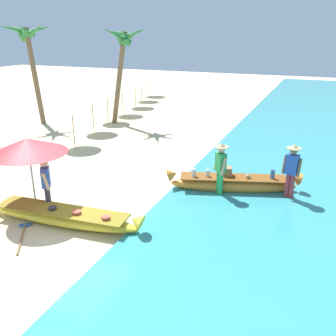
{
  "coord_description": "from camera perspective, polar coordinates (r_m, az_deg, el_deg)",
  "views": [
    {
      "loc": [
        6.12,
        -7.49,
        4.95
      ],
      "look_at": [
        1.9,
        2.48,
        0.9
      ],
      "focal_mm": 38.83,
      "sensor_mm": 36.0,
      "label": 1
    }
  ],
  "objects": [
    {
      "name": "patio_umbrella_large",
      "position": [
        10.88,
        -21.15,
        3.22
      ],
      "size": [
        2.17,
        2.17,
        2.19
      ],
      "color": "#B7B7BC",
      "rests_on": "ground"
    },
    {
      "name": "palm_tree_tall_inland",
      "position": [
        22.19,
        -21.09,
        18.05
      ],
      "size": [
        2.58,
        2.76,
        5.53
      ],
      "color": "brown",
      "rests_on": "ground"
    },
    {
      "name": "parasol_row_1",
      "position": [
        19.47,
        -11.89,
        10.61
      ],
      "size": [
        1.6,
        1.6,
        1.91
      ],
      "color": "#8E6B47",
      "rests_on": "ground"
    },
    {
      "name": "parasol_row_6",
      "position": [
        30.78,
        -3.03,
        14.5
      ],
      "size": [
        1.6,
        1.6,
        1.91
      ],
      "color": "#8E6B47",
      "rests_on": "ground"
    },
    {
      "name": "person_vendor_hatted",
      "position": [
        11.45,
        8.23,
        0.3
      ],
      "size": [
        0.53,
        0.53,
        1.79
      ],
      "color": "green",
      "rests_on": "ground"
    },
    {
      "name": "parasol_row_0",
      "position": [
        17.09,
        -14.9,
        9.03
      ],
      "size": [
        1.6,
        1.6,
        1.91
      ],
      "color": "#8E6B47",
      "rests_on": "ground"
    },
    {
      "name": "person_vendor_assistant",
      "position": [
        11.7,
        18.83,
        -0.05
      ],
      "size": [
        0.58,
        0.44,
        1.83
      ],
      "color": "#B2383D",
      "rests_on": "ground"
    },
    {
      "name": "boat_orange_midground",
      "position": [
        12.1,
        10.13,
        -2.42
      ],
      "size": [
        4.28,
        1.94,
        0.84
      ],
      "color": "orange",
      "rests_on": "ground"
    },
    {
      "name": "parasol_row_5",
      "position": [
        28.55,
        -4.24,
        14.01
      ],
      "size": [
        1.6,
        1.6,
        1.91
      ],
      "color": "#8E6B47",
      "rests_on": "ground"
    },
    {
      "name": "paddle",
      "position": [
        10.35,
        -21.83,
        -9.49
      ],
      "size": [
        1.08,
        1.38,
        0.05
      ],
      "color": "#8E6B47",
      "rests_on": "ground"
    },
    {
      "name": "boat_yellow_foreground",
      "position": [
        10.43,
        -16.3,
        -7.25
      ],
      "size": [
        4.86,
        1.15,
        0.71
      ],
      "color": "yellow",
      "rests_on": "ground"
    },
    {
      "name": "parasol_row_4",
      "position": [
        26.06,
        -5.21,
        13.36
      ],
      "size": [
        1.6,
        1.6,
        1.91
      ],
      "color": "#8E6B47",
      "rests_on": "ground"
    },
    {
      "name": "ground_plane",
      "position": [
        10.86,
        -14.62,
        -7.32
      ],
      "size": [
        80.0,
        80.0,
        0.0
      ],
      "primitive_type": "plane",
      "color": "beige"
    },
    {
      "name": "parasol_row_3",
      "position": [
        23.61,
        -7.24,
        12.55
      ],
      "size": [
        1.6,
        1.6,
        1.91
      ],
      "color": "#8E6B47",
      "rests_on": "ground"
    },
    {
      "name": "palm_tree_leaning_seaward",
      "position": [
        20.61,
        -7.09,
        18.45
      ],
      "size": [
        2.44,
        2.47,
        5.34
      ],
      "color": "brown",
      "rests_on": "ground"
    },
    {
      "name": "person_tourist_customer",
      "position": [
        10.83,
        -18.54,
        -2.36
      ],
      "size": [
        0.48,
        0.56,
        1.66
      ],
      "color": "#333842",
      "rests_on": "ground"
    },
    {
      "name": "parasol_row_2",
      "position": [
        21.67,
        -9.6,
        11.72
      ],
      "size": [
        1.6,
        1.6,
        1.91
      ],
      "color": "#8E6B47",
      "rests_on": "ground"
    }
  ]
}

